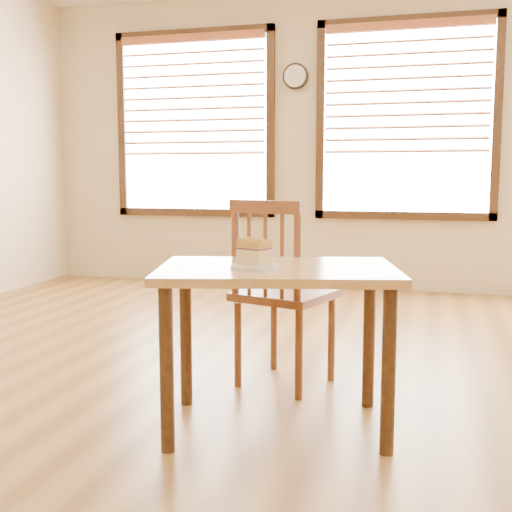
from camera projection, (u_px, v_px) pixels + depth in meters
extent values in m
plane|color=olive|center=(285.00, 448.00, 2.74)|extent=(8.00, 8.00, 0.00)
plane|color=beige|center=(374.00, 141.00, 6.38)|extent=(7.00, 0.00, 7.00)
cube|color=white|center=(195.00, 124.00, 6.83)|extent=(1.60, 0.02, 1.80)
cube|color=#3D2510|center=(193.00, 33.00, 6.70)|extent=(1.76, 0.06, 0.08)
cube|color=#3D2510|center=(195.00, 212.00, 6.94)|extent=(1.76, 0.06, 0.08)
cube|color=#3D2510|center=(122.00, 126.00, 7.04)|extent=(0.08, 0.06, 1.96)
cube|color=#3D2510|center=(271.00, 122.00, 6.60)|extent=(0.08, 0.06, 1.96)
cube|color=brown|center=(192.00, 38.00, 6.68)|extent=(1.58, 0.08, 0.08)
cube|color=brown|center=(192.00, 41.00, 6.68)|extent=(1.56, 0.05, 0.03)
cube|color=brown|center=(192.00, 52.00, 6.70)|extent=(1.56, 0.05, 0.03)
cube|color=brown|center=(192.00, 64.00, 6.71)|extent=(1.56, 0.05, 0.03)
cube|color=brown|center=(192.00, 75.00, 6.73)|extent=(1.56, 0.05, 0.03)
cube|color=brown|center=(193.00, 86.00, 6.74)|extent=(1.56, 0.05, 0.03)
cube|color=brown|center=(193.00, 98.00, 6.76)|extent=(1.56, 0.05, 0.03)
cube|color=brown|center=(193.00, 109.00, 6.77)|extent=(1.56, 0.05, 0.03)
cube|color=brown|center=(193.00, 120.00, 6.79)|extent=(1.56, 0.05, 0.03)
cube|color=brown|center=(193.00, 131.00, 6.80)|extent=(1.56, 0.05, 0.03)
cube|color=brown|center=(193.00, 142.00, 6.82)|extent=(1.56, 0.05, 0.03)
cube|color=brown|center=(193.00, 153.00, 6.83)|extent=(1.56, 0.05, 0.03)
cube|color=white|center=(406.00, 119.00, 6.26)|extent=(1.60, 0.02, 1.80)
cube|color=#3D2510|center=(409.00, 19.00, 6.13)|extent=(1.76, 0.06, 0.08)
cube|color=#3D2510|center=(403.00, 216.00, 6.36)|extent=(1.76, 0.06, 0.08)
cube|color=#3D2510|center=(321.00, 121.00, 6.46)|extent=(0.08, 0.06, 1.96)
cube|color=#3D2510|center=(497.00, 117.00, 6.02)|extent=(0.08, 0.06, 1.96)
cube|color=brown|center=(408.00, 25.00, 6.11)|extent=(1.58, 0.08, 0.08)
cube|color=brown|center=(408.00, 28.00, 6.11)|extent=(1.56, 0.05, 0.03)
cube|color=brown|center=(408.00, 41.00, 6.12)|extent=(1.56, 0.05, 0.03)
cube|color=brown|center=(408.00, 53.00, 6.14)|extent=(1.56, 0.05, 0.03)
cube|color=brown|center=(407.00, 66.00, 6.15)|extent=(1.56, 0.05, 0.03)
cube|color=brown|center=(407.00, 78.00, 6.17)|extent=(1.56, 0.05, 0.03)
cube|color=brown|center=(407.00, 90.00, 6.18)|extent=(1.56, 0.05, 0.03)
cube|color=brown|center=(406.00, 103.00, 6.20)|extent=(1.56, 0.05, 0.03)
cube|color=brown|center=(406.00, 115.00, 6.21)|extent=(1.56, 0.05, 0.03)
cube|color=brown|center=(406.00, 127.00, 6.22)|extent=(1.56, 0.05, 0.03)
cube|color=brown|center=(405.00, 139.00, 6.24)|extent=(1.56, 0.05, 0.03)
cube|color=brown|center=(405.00, 151.00, 6.25)|extent=(1.56, 0.05, 0.03)
cylinder|color=black|center=(295.00, 76.00, 6.47)|extent=(0.26, 0.04, 0.26)
cylinder|color=white|center=(295.00, 76.00, 6.44)|extent=(0.22, 0.01, 0.22)
cube|color=tan|center=(277.00, 271.00, 2.89)|extent=(1.19, 0.93, 0.04)
cylinder|color=#3D2510|center=(167.00, 369.00, 2.67)|extent=(0.06, 0.06, 0.71)
cylinder|color=#3D2510|center=(388.00, 372.00, 2.64)|extent=(0.06, 0.06, 0.71)
cylinder|color=#3D2510|center=(186.00, 336.00, 3.23)|extent=(0.06, 0.06, 0.71)
cylinder|color=#3D2510|center=(369.00, 337.00, 3.20)|extent=(0.06, 0.06, 0.71)
cube|color=brown|center=(286.00, 295.00, 3.53)|extent=(0.59, 0.59, 0.04)
cylinder|color=brown|center=(331.00, 340.00, 3.63)|extent=(0.04, 0.04, 0.48)
cylinder|color=brown|center=(274.00, 332.00, 3.83)|extent=(0.04, 0.04, 0.48)
cylinder|color=brown|center=(299.00, 356.00, 3.31)|extent=(0.04, 0.04, 0.48)
cylinder|color=brown|center=(238.00, 346.00, 3.51)|extent=(0.04, 0.04, 0.48)
cylinder|color=brown|center=(297.00, 255.00, 3.22)|extent=(0.04, 0.04, 0.52)
cylinder|color=brown|center=(235.00, 250.00, 3.43)|extent=(0.04, 0.04, 0.52)
cube|color=brown|center=(265.00, 207.00, 3.30)|extent=(0.42, 0.17, 0.07)
cylinder|color=brown|center=(282.00, 256.00, 3.27)|extent=(0.02, 0.02, 0.45)
cylinder|color=brown|center=(265.00, 254.00, 3.33)|extent=(0.02, 0.02, 0.45)
cylinder|color=brown|center=(249.00, 253.00, 3.38)|extent=(0.02, 0.02, 0.45)
cylinder|color=white|center=(254.00, 266.00, 2.82)|extent=(0.21, 0.21, 0.02)
cylinder|color=white|center=(254.00, 268.00, 2.82)|extent=(0.14, 0.14, 0.01)
cube|color=#FEDB8F|center=(254.00, 257.00, 2.82)|extent=(0.15, 0.14, 0.07)
cube|color=#451331|center=(254.00, 248.00, 2.81)|extent=(0.15, 0.13, 0.01)
cube|color=gold|center=(254.00, 244.00, 2.81)|extent=(0.16, 0.14, 0.03)
sphere|color=gold|center=(250.00, 241.00, 2.80)|extent=(0.01, 0.01, 0.01)
sphere|color=gold|center=(248.00, 241.00, 2.78)|extent=(0.02, 0.02, 0.02)
sphere|color=gold|center=(251.00, 241.00, 2.79)|extent=(0.02, 0.02, 0.02)
sphere|color=gold|center=(255.00, 241.00, 2.76)|extent=(0.02, 0.02, 0.02)
sphere|color=gold|center=(258.00, 239.00, 2.84)|extent=(0.02, 0.02, 0.02)
sphere|color=gold|center=(266.00, 240.00, 2.81)|extent=(0.02, 0.02, 0.02)
sphere|color=gold|center=(257.00, 241.00, 2.77)|extent=(0.01, 0.01, 0.01)
sphere|color=gold|center=(268.00, 240.00, 2.81)|extent=(0.01, 0.01, 0.01)
sphere|color=gold|center=(247.00, 240.00, 2.81)|extent=(0.03, 0.03, 0.03)
sphere|color=gold|center=(244.00, 239.00, 2.84)|extent=(0.03, 0.03, 0.03)
sphere|color=gold|center=(261.00, 240.00, 2.82)|extent=(0.02, 0.02, 0.02)
sphere|color=gold|center=(245.00, 239.00, 2.84)|extent=(0.02, 0.02, 0.02)
sphere|color=gold|center=(266.00, 240.00, 2.81)|extent=(0.01, 0.01, 0.01)
sphere|color=gold|center=(259.00, 241.00, 2.78)|extent=(0.02, 0.02, 0.02)
sphere|color=gold|center=(254.00, 241.00, 2.77)|extent=(0.02, 0.02, 0.02)
sphere|color=gold|center=(245.00, 240.00, 2.82)|extent=(0.02, 0.02, 0.02)
sphere|color=gold|center=(254.00, 241.00, 2.78)|extent=(0.02, 0.02, 0.02)
sphere|color=gold|center=(243.00, 239.00, 2.83)|extent=(0.03, 0.03, 0.03)
sphere|color=gold|center=(244.00, 250.00, 2.86)|extent=(0.02, 0.02, 0.02)
sphere|color=gold|center=(240.00, 246.00, 2.84)|extent=(0.02, 0.02, 0.02)
sphere|color=gold|center=(239.00, 245.00, 2.83)|extent=(0.01, 0.01, 0.01)
sphere|color=gold|center=(240.00, 251.00, 2.85)|extent=(0.01, 0.01, 0.01)
sphere|color=gold|center=(245.00, 245.00, 2.87)|extent=(0.01, 0.01, 0.01)
sphere|color=gold|center=(244.00, 248.00, 2.86)|extent=(0.01, 0.01, 0.01)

